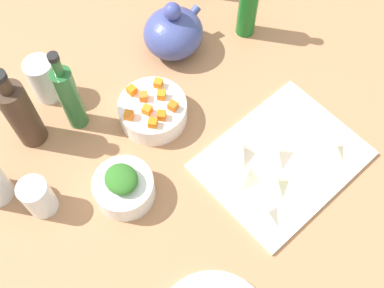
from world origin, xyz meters
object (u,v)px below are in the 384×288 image
object	(u,v)px
drinking_glass_0	(38,197)
bottle_0	(69,97)
cutting_board	(282,160)
bowl_carrots	(153,111)
drinking_glass_1	(44,80)
bottle_1	(21,113)
bottle_2	(249,2)
teapot	(173,32)
bowl_greens	(124,188)

from	to	relation	value
drinking_glass_0	bottle_0	bearing A→B (deg)	31.05
cutting_board	bowl_carrots	world-z (taller)	bowl_carrots
drinking_glass_1	bottle_1	bearing A→B (deg)	-145.01
cutting_board	drinking_glass_1	distance (cm)	56.10
cutting_board	bottle_2	world-z (taller)	bottle_2
drinking_glass_0	drinking_glass_1	xyz separation A→B (cm)	(18.17, 21.67, 0.91)
bottle_0	drinking_glass_1	world-z (taller)	bottle_0
bottle_1	teapot	bearing A→B (deg)	-6.54
bottle_1	drinking_glass_0	bearing A→B (deg)	-119.87
bottle_0	drinking_glass_1	bearing A→B (deg)	89.63
teapot	drinking_glass_0	bearing A→B (deg)	-167.84
bottle_1	drinking_glass_0	world-z (taller)	bottle_1
drinking_glass_0	bowl_greens	bearing A→B (deg)	-37.12
cutting_board	bottle_0	xyz separation A→B (cm)	(-24.06, 39.69, 8.97)
bottle_0	cutting_board	bearing A→B (deg)	-58.78
cutting_board	bowl_carrots	size ratio (longest dim) A/B	2.20
bowl_greens	drinking_glass_1	xyz separation A→B (cm)	(4.69, 31.87, 2.59)
drinking_glass_0	drinking_glass_1	world-z (taller)	drinking_glass_1
drinking_glass_1	drinking_glass_0	bearing A→B (deg)	-129.98
drinking_glass_0	drinking_glass_1	size ratio (longest dim) A/B	0.83
bowl_greens	bottle_1	bearing A→B (deg)	100.99
bottle_2	bowl_carrots	bearing A→B (deg)	-176.32
bowl_greens	teapot	world-z (taller)	teapot
bottle_0	bottle_2	bearing A→B (deg)	-11.40
bottle_1	drinking_glass_1	bearing A→B (deg)	34.99
teapot	bottle_0	world-z (taller)	bottle_0
bowl_carrots	bottle_0	world-z (taller)	bottle_0
bottle_1	bottle_0	bearing A→B (deg)	-23.15
bowl_carrots	bottle_1	bearing A→B (deg)	144.39
bottle_1	drinking_glass_0	xyz separation A→B (cm)	(-8.59, -14.97, -4.76)
bottle_1	bottle_2	size ratio (longest dim) A/B	0.96
bowl_greens	bowl_carrots	xyz separation A→B (cm)	(17.06, 9.45, -0.22)
bowl_carrots	bottle_2	xyz separation A→B (cm)	(34.36, 2.21, 7.01)
cutting_board	bottle_1	distance (cm)	55.86
cutting_board	drinking_glass_1	xyz separation A→B (cm)	(-23.99, 50.46, 5.01)
bowl_greens	bottle_2	size ratio (longest dim) A/B	0.52
cutting_board	drinking_glass_0	size ratio (longest dim) A/B	3.65
bowl_carrots	bottle_2	world-z (taller)	bottle_2
drinking_glass_1	bowl_greens	bearing A→B (deg)	-98.38
bowl_greens	drinking_glass_1	bearing A→B (deg)	81.62
bottle_0	bottle_1	bearing A→B (deg)	156.85
bowl_greens	bottle_2	world-z (taller)	bottle_2
bowl_carrots	drinking_glass_0	xyz separation A→B (cm)	(-30.54, 0.75, 1.90)
bottle_1	bottle_2	world-z (taller)	bottle_2
teapot	bottle_2	bearing A→B (deg)	-28.35
bowl_carrots	bowl_greens	bearing A→B (deg)	-151.00
bowl_greens	bowl_carrots	world-z (taller)	bowl_greens
bottle_1	drinking_glass_0	distance (cm)	17.90
teapot	bottle_2	xyz separation A→B (cm)	(16.59, -8.95, 4.01)
teapot	drinking_glass_1	world-z (taller)	teapot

